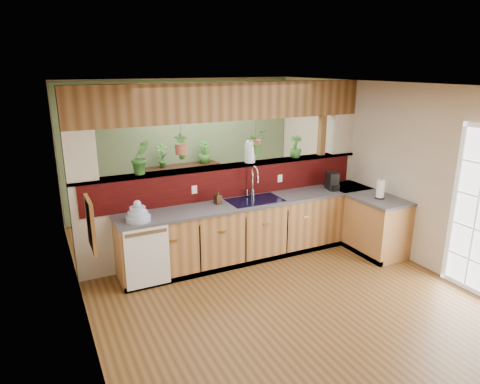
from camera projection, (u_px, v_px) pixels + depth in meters
name	position (u px, v px, depth m)	size (l,w,h in m)	color
ground	(272.00, 287.00, 5.69)	(4.60, 7.00, 0.01)	brown
ceiling	(277.00, 86.00, 4.95)	(4.60, 7.00, 0.01)	brown
wall_back	(183.00, 147.00, 8.33)	(4.60, 0.02, 2.60)	beige
wall_left	(79.00, 222.00, 4.35)	(0.02, 7.00, 2.60)	beige
wall_right	(409.00, 174.00, 6.29)	(0.02, 7.00, 2.60)	beige
pass_through_partition	(231.00, 177.00, 6.52)	(4.60, 0.21, 2.60)	beige
pass_through_ledge	(229.00, 166.00, 6.46)	(4.60, 0.21, 0.04)	brown
header_beam	(228.00, 102.00, 6.19)	(4.60, 0.15, 0.55)	brown
sage_backwall	(183.00, 147.00, 8.31)	(4.55, 0.02, 2.55)	#5B734E
countertop	(291.00, 224.00, 6.66)	(4.14, 1.52, 0.90)	olive
dishwasher	(148.00, 257.00, 5.50)	(0.58, 0.03, 0.82)	white
navy_sink	(255.00, 205.00, 6.40)	(0.82, 0.50, 0.18)	black
framed_print	(91.00, 224.00, 3.60)	(0.04, 0.35, 0.45)	olive
faucet	(254.00, 180.00, 6.46)	(0.22, 0.22, 0.49)	#B7B7B2
dish_stack	(138.00, 214.00, 5.51)	(0.32, 0.32, 0.28)	#A5B1D5
soap_dispenser	(218.00, 197.00, 6.18)	(0.09, 0.09, 0.20)	#392714
coffee_maker	(332.00, 182.00, 6.89)	(0.15, 0.25, 0.28)	black
paper_towel	(380.00, 189.00, 6.43)	(0.14, 0.14, 0.31)	black
glass_jar	(250.00, 151.00, 6.55)	(0.16, 0.16, 0.36)	silver
ledge_plant_left	(141.00, 157.00, 5.82)	(0.26, 0.21, 0.48)	#2D6422
ledge_plant_right	(296.00, 147.00, 6.91)	(0.20, 0.20, 0.36)	#2D6422
hanging_plant_a	(181.00, 138.00, 6.01)	(0.20, 0.17, 0.49)	brown
hanging_plant_b	(256.00, 132.00, 6.51)	(0.39, 0.37, 0.47)	brown
shelving_console	(182.00, 190.00, 8.29)	(1.49, 0.40, 0.99)	black
shelf_plant_a	(162.00, 156.00, 7.92)	(0.24, 0.16, 0.46)	#2D6422
shelf_plant_b	(204.00, 152.00, 8.28)	(0.25, 0.25, 0.44)	#2D6422
floor_plant	(231.00, 199.00, 8.27)	(0.63, 0.55, 0.70)	#2D6422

